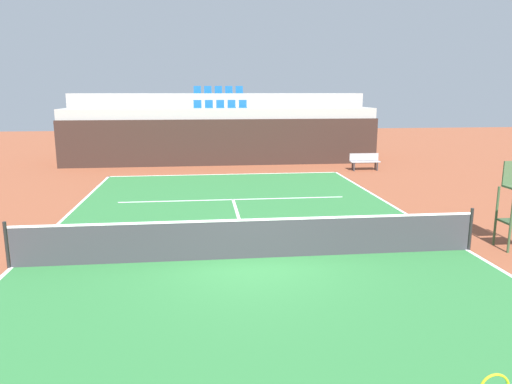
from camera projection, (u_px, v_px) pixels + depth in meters
The scene contains 14 objects.
ground_plane at pixel (251, 259), 11.48m from camera, with size 80.00×80.00×0.00m, color brown.
court_surface at pixel (251, 258), 11.48m from camera, with size 11.00×24.00×0.01m, color #2D7238.
baseline_far at pixel (225, 174), 23.10m from camera, with size 11.00×0.10×0.00m, color white.
sideline_left at pixel (11, 267), 10.87m from camera, with size 0.10×24.00×0.00m, color white.
sideline_right at pixel (467, 250), 12.09m from camera, with size 0.10×24.00×0.00m, color white.
service_line_far at pixel (233, 200), 17.70m from camera, with size 8.26×0.10×0.00m, color white.
centre_service_line at pixel (240, 223), 14.59m from camera, with size 0.10×6.40×0.00m, color white.
back_wall at pixel (222, 143), 25.75m from camera, with size 17.09×0.30×2.46m, color black.
stands_tier_lower at pixel (221, 135), 27.00m from camera, with size 17.09×2.40×3.01m, color #9E9E99.
stands_tier_upper at pixel (219, 125), 29.26m from camera, with size 17.09×2.40×3.80m, color #9E9E99.
seating_row_lower at pixel (220, 106), 26.76m from camera, with size 2.96×0.44×0.44m.
seating_row_upper at pixel (218, 91), 28.94m from camera, with size 2.96×0.44×0.44m.
tennis_net at pixel (251, 238), 11.38m from camera, with size 11.08×0.08×1.07m.
player_bench at pixel (365, 160), 24.27m from camera, with size 1.50×0.40×0.85m.
Camera 1 is at (-1.13, -10.85, 3.90)m, focal length 33.79 mm.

